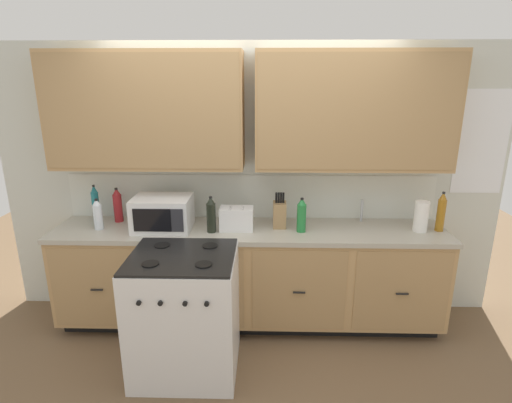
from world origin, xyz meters
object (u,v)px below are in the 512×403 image
object	(u,v)px
bottle_green	(302,215)
bottle_teal	(96,204)
stove_range	(185,313)
toaster	(237,218)
bottle_amber	(441,212)
bottle_red	(118,205)
bottle_dark	(211,215)
microwave	(163,213)
bottle_clear	(98,214)
paper_towel_roll	(421,216)
knife_block	(280,214)

from	to	relation	value
bottle_green	bottle_teal	distance (m)	1.82
stove_range	toaster	size ratio (longest dim) A/B	3.39
bottle_amber	bottle_teal	size ratio (longest dim) A/B	1.01
stove_range	bottle_green	xyz separation A→B (m)	(0.89, 0.57, 0.58)
bottle_teal	bottle_red	bearing A→B (deg)	1.63
bottle_dark	stove_range	bearing A→B (deg)	-104.70
microwave	toaster	xyz separation A→B (m)	(0.63, 0.01, -0.04)
bottle_dark	bottle_red	xyz separation A→B (m)	(-0.87, 0.24, 0.00)
bottle_clear	paper_towel_roll	bearing A→B (deg)	0.45
bottle_red	bottle_green	bearing A→B (deg)	-7.55
microwave	bottle_green	world-z (taller)	bottle_green
microwave	bottle_dark	xyz separation A→B (m)	(0.42, -0.06, 0.01)
bottle_clear	microwave	bearing A→B (deg)	1.92
microwave	knife_block	bearing A→B (deg)	4.33
bottle_dark	bottle_red	bearing A→B (deg)	164.35
knife_block	bottle_teal	size ratio (longest dim) A/B	0.92
toaster	bottle_red	world-z (taller)	bottle_red
microwave	knife_block	distance (m)	0.99
microwave	bottle_amber	world-z (taller)	bottle_amber
toaster	bottle_amber	size ratio (longest dim) A/B	0.83
microwave	bottle_dark	size ratio (longest dim) A/B	1.56
toaster	bottle_red	distance (m)	1.09
toaster	bottle_dark	world-z (taller)	bottle_dark
paper_towel_roll	microwave	bearing A→B (deg)	-179.93
microwave	bottle_teal	xyz separation A→B (m)	(-0.64, 0.18, 0.02)
bottle_dark	bottle_teal	world-z (taller)	bottle_teal
toaster	paper_towel_roll	distance (m)	1.54
microwave	bottle_dark	distance (m)	0.42
toaster	paper_towel_roll	world-z (taller)	paper_towel_roll
paper_towel_roll	bottle_clear	xyz separation A→B (m)	(-2.71, -0.02, 0.00)
toaster	bottle_green	distance (m)	0.55
knife_block	bottle_amber	xyz separation A→B (m)	(1.34, -0.06, 0.05)
paper_towel_roll	bottle_amber	bearing A→B (deg)	4.93
microwave	bottle_green	size ratio (longest dim) A/B	1.64
bottle_amber	bottle_red	distance (m)	2.79
stove_range	knife_block	xyz separation A→B (m)	(0.71, 0.68, 0.56)
toaster	bottle_teal	bearing A→B (deg)	172.57
bottle_clear	bottle_green	bearing A→B (deg)	-0.46
bottle_clear	bottle_red	bearing A→B (deg)	63.27
stove_range	bottle_teal	world-z (taller)	bottle_teal
bottle_red	stove_range	bearing A→B (deg)	-47.23
bottle_teal	paper_towel_roll	bearing A→B (deg)	-3.53
toaster	bottle_green	bearing A→B (deg)	-4.53
paper_towel_roll	bottle_clear	distance (m)	2.71
toaster	bottle_clear	distance (m)	1.17
stove_range	paper_towel_roll	distance (m)	2.06
bottle_clear	bottle_red	size ratio (longest dim) A/B	0.87
paper_towel_roll	bottle_clear	size ratio (longest dim) A/B	0.97
bottle_green	bottle_red	bearing A→B (deg)	172.45
toaster	paper_towel_roll	bearing A→B (deg)	-0.30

